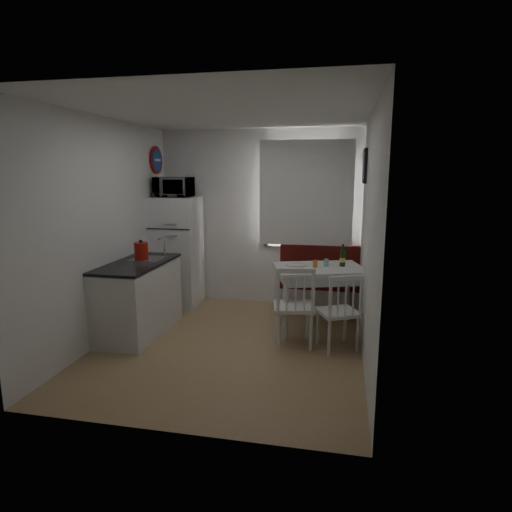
{
  "coord_description": "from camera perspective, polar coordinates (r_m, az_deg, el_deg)",
  "views": [
    {
      "loc": [
        1.23,
        -4.54,
        1.97
      ],
      "look_at": [
        0.21,
        0.5,
        0.97
      ],
      "focal_mm": 30.0,
      "sensor_mm": 36.0,
      "label": 1
    }
  ],
  "objects": [
    {
      "name": "floor",
      "position": [
        5.1,
        -3.48,
        -11.7
      ],
      "size": [
        3.0,
        3.5,
        0.02
      ],
      "primitive_type": "cube",
      "color": "tan",
      "rests_on": "ground"
    },
    {
      "name": "ceiling",
      "position": [
        4.74,
        -3.86,
        18.67
      ],
      "size": [
        3.0,
        3.5,
        0.02
      ],
      "primitive_type": "cube",
      "color": "white",
      "rests_on": "wall_back"
    },
    {
      "name": "wall_back",
      "position": [
        6.44,
        0.41,
        5.09
      ],
      "size": [
        3.0,
        0.02,
        2.6
      ],
      "primitive_type": "cube",
      "color": "white",
      "rests_on": "floor"
    },
    {
      "name": "wall_front",
      "position": [
        3.12,
        -12.06,
        -1.6
      ],
      "size": [
        3.0,
        0.02,
        2.6
      ],
      "primitive_type": "cube",
      "color": "white",
      "rests_on": "floor"
    },
    {
      "name": "wall_left",
      "position": [
        5.34,
        -19.43,
        3.21
      ],
      "size": [
        0.02,
        3.5,
        2.6
      ],
      "primitive_type": "cube",
      "color": "white",
      "rests_on": "floor"
    },
    {
      "name": "wall_right",
      "position": [
        4.59,
        14.73,
        2.3
      ],
      "size": [
        0.02,
        3.5,
        2.6
      ],
      "primitive_type": "cube",
      "color": "white",
      "rests_on": "floor"
    },
    {
      "name": "window",
      "position": [
        6.29,
        6.69,
        7.84
      ],
      "size": [
        1.22,
        0.06,
        1.47
      ],
      "primitive_type": "cube",
      "color": "silver",
      "rests_on": "wall_back"
    },
    {
      "name": "curtain",
      "position": [
        6.22,
        6.65,
        8.26
      ],
      "size": [
        1.35,
        0.02,
        1.5
      ],
      "primitive_type": "cube",
      "color": "white",
      "rests_on": "wall_back"
    },
    {
      "name": "kitchen_counter",
      "position": [
        5.5,
        -15.33,
        -5.34
      ],
      "size": [
        0.62,
        1.32,
        1.16
      ],
      "color": "silver",
      "rests_on": "floor"
    },
    {
      "name": "wall_sign",
      "position": [
        6.57,
        -13.1,
        12.35
      ],
      "size": [
        0.03,
        0.4,
        0.4
      ],
      "primitive_type": "cylinder",
      "rotation": [
        0.0,
        1.57,
        0.0
      ],
      "color": "navy",
      "rests_on": "wall_left"
    },
    {
      "name": "picture_frame",
      "position": [
        5.64,
        14.26,
        11.54
      ],
      "size": [
        0.04,
        0.52,
        0.42
      ],
      "primitive_type": "cube",
      "color": "black",
      "rests_on": "wall_right"
    },
    {
      "name": "bench",
      "position": [
        6.28,
        8.69,
        -4.43
      ],
      "size": [
        1.3,
        0.5,
        0.93
      ],
      "color": "silver",
      "rests_on": "floor"
    },
    {
      "name": "dining_table",
      "position": [
        5.41,
        8.43,
        -2.4
      ],
      "size": [
        1.26,
        1.05,
        0.81
      ],
      "rotation": [
        0.0,
        0.0,
        0.3
      ],
      "color": "silver",
      "rests_on": "floor"
    },
    {
      "name": "chair_left",
      "position": [
        4.82,
        4.95,
        -5.64
      ],
      "size": [
        0.52,
        0.51,
        0.51
      ],
      "rotation": [
        0.0,
        0.0,
        0.2
      ],
      "color": "silver",
      "rests_on": "floor"
    },
    {
      "name": "chair_right",
      "position": [
        4.81,
        10.91,
        -6.33
      ],
      "size": [
        0.55,
        0.55,
        0.48
      ],
      "rotation": [
        0.0,
        0.0,
        0.44
      ],
      "color": "silver",
      "rests_on": "floor"
    },
    {
      "name": "fridge",
      "position": [
        6.51,
        -10.44,
        0.62
      ],
      "size": [
        0.65,
        0.65,
        1.62
      ],
      "primitive_type": "cube",
      "color": "white",
      "rests_on": "floor"
    },
    {
      "name": "microwave",
      "position": [
        6.36,
        -10.91,
        9.01
      ],
      "size": [
        0.52,
        0.35,
        0.29
      ],
      "primitive_type": "imported",
      "color": "white",
      "rests_on": "fridge"
    },
    {
      "name": "kettle",
      "position": [
        5.37,
        -15.05,
        0.6
      ],
      "size": [
        0.2,
        0.2,
        0.26
      ],
      "primitive_type": "cylinder",
      "color": "#A6170D",
      "rests_on": "kitchen_counter"
    },
    {
      "name": "wine_bottle",
      "position": [
        5.45,
        11.49,
        0.1
      ],
      "size": [
        0.07,
        0.07,
        0.28
      ],
      "primitive_type": null,
      "color": "#123917",
      "rests_on": "dining_table"
    },
    {
      "name": "drinking_glass_orange",
      "position": [
        5.33,
        7.9,
        -1.05
      ],
      "size": [
        0.06,
        0.06,
        0.09
      ],
      "primitive_type": "cylinder",
      "color": "orange",
      "rests_on": "dining_table"
    },
    {
      "name": "drinking_glass_blue",
      "position": [
        5.43,
        9.34,
        -0.88
      ],
      "size": [
        0.06,
        0.06,
        0.09
      ],
      "primitive_type": "cylinder",
      "color": "#78BBCD",
      "rests_on": "dining_table"
    },
    {
      "name": "plate",
      "position": [
        5.43,
        5.31,
        -1.18
      ],
      "size": [
        0.25,
        0.25,
        0.02
      ],
      "primitive_type": "cylinder",
      "color": "white",
      "rests_on": "dining_table"
    }
  ]
}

